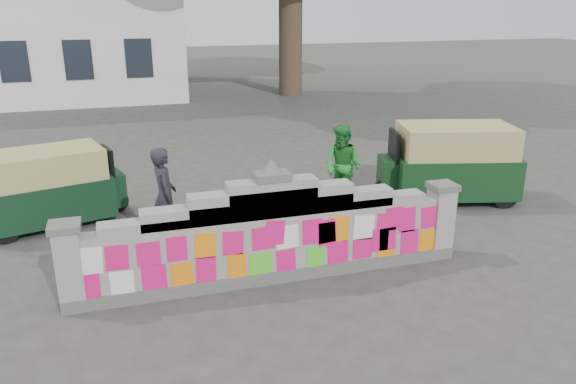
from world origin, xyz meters
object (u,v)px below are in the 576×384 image
cyclist_bike (167,229)px  pedestrian (343,166)px  cyclist_rider (166,210)px  rickshaw_left (50,186)px  rickshaw_right (450,162)px

cyclist_bike → pedestrian: size_ratio=1.07×
cyclist_bike → cyclist_rider: (0.00, 0.00, 0.35)m
cyclist_bike → rickshaw_left: (-2.03, 2.19, 0.29)m
pedestrian → rickshaw_left: 5.98m
pedestrian → rickshaw_left: pedestrian is taller
pedestrian → rickshaw_left: (-5.93, 0.74, -0.10)m
rickshaw_left → pedestrian: bearing=-22.3°
cyclist_bike → cyclist_rider: size_ratio=1.12×
rickshaw_left → rickshaw_right: rickshaw_right is taller
pedestrian → rickshaw_right: size_ratio=0.57×
cyclist_bike → rickshaw_right: 6.45m
rickshaw_left → rickshaw_right: (8.37, -1.07, 0.09)m
cyclist_rider → rickshaw_left: size_ratio=0.60×
cyclist_bike → rickshaw_right: bearing=-84.4°
pedestrian → cyclist_bike: bearing=-104.5°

